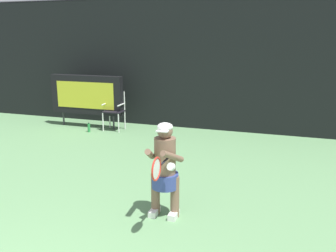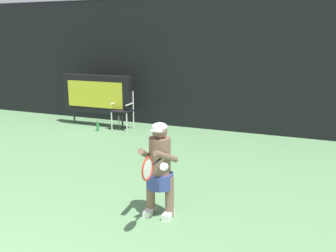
# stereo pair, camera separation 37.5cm
# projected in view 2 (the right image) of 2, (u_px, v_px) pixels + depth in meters

# --- Properties ---
(backdrop_screen) EXTENTS (18.00, 0.12, 3.66)m
(backdrop_screen) POSITION_uv_depth(u_px,v_px,m) (206.00, 65.00, 10.20)
(backdrop_screen) COLOR black
(backdrop_screen) RESTS_ON ground
(scoreboard) EXTENTS (2.20, 0.21, 1.50)m
(scoreboard) POSITION_uv_depth(u_px,v_px,m) (96.00, 94.00, 10.69)
(scoreboard) COLOR black
(scoreboard) RESTS_ON ground
(umpire_chair) EXTENTS (0.52, 0.44, 1.08)m
(umpire_chair) POSITION_uv_depth(u_px,v_px,m) (123.00, 107.00, 10.44)
(umpire_chair) COLOR white
(umpire_chair) RESTS_ON ground
(water_bottle) EXTENTS (0.07, 0.07, 0.27)m
(water_bottle) POSITION_uv_depth(u_px,v_px,m) (98.00, 127.00, 10.31)
(water_bottle) COLOR #2C8E45
(water_bottle) RESTS_ON ground
(tennis_player) EXTENTS (0.54, 0.62, 1.40)m
(tennis_player) POSITION_uv_depth(u_px,v_px,m) (160.00, 167.00, 5.32)
(tennis_player) COLOR white
(tennis_player) RESTS_ON ground
(tennis_racket) EXTENTS (0.03, 0.60, 0.31)m
(tennis_racket) POSITION_uv_depth(u_px,v_px,m) (148.00, 168.00, 4.68)
(tennis_racket) COLOR black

